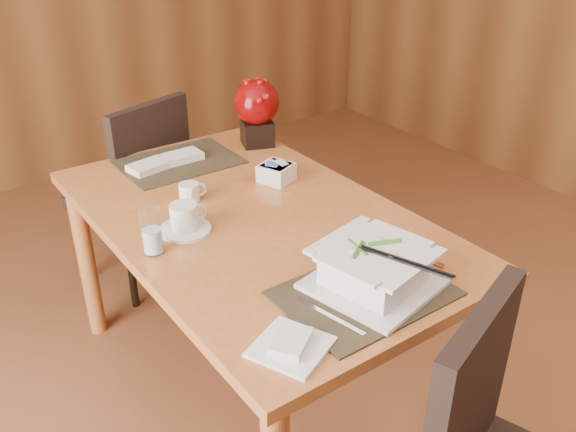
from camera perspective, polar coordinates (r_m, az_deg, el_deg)
dining_table at (r=2.09m, az=-3.16°, el=-2.30°), size 0.90×1.50×0.75m
placemat_near at (r=1.67m, az=7.14°, el=-7.18°), size 0.45×0.33×0.01m
placemat_far at (r=2.48m, az=-10.16°, el=5.01°), size 0.45×0.33×0.01m
soup_setting at (r=1.66m, az=8.04°, el=-4.94°), size 0.36×0.36×0.12m
coffee_cup at (r=1.95m, az=-9.69°, el=-0.37°), size 0.17×0.17×0.09m
water_glass at (r=1.84m, az=-12.64°, el=-1.40°), size 0.08×0.08×0.15m
creamer_jug at (r=2.15m, az=-9.24°, el=2.19°), size 0.11×0.11×0.07m
sugar_caddy at (r=2.27m, az=-1.09°, el=4.08°), size 0.14×0.14×0.07m
berry_decor at (r=2.57m, az=-2.95°, el=10.02°), size 0.19×0.19×0.28m
napkins_far at (r=2.45m, az=-11.14°, el=5.10°), size 0.31×0.13×0.03m
bread_plate at (r=1.48m, az=0.28°, el=-12.16°), size 0.22×0.22×0.01m
far_chair at (r=2.85m, az=-13.76°, el=2.78°), size 0.54×0.54×0.93m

